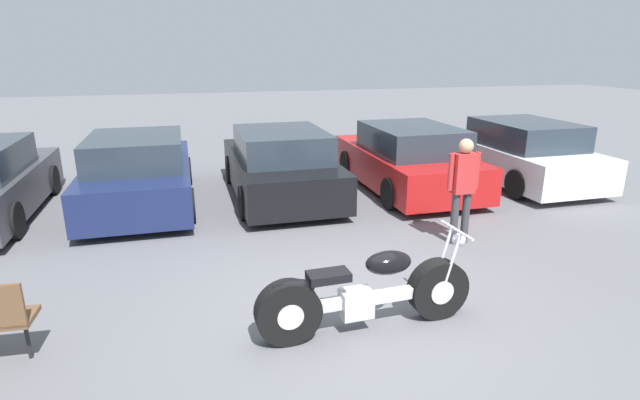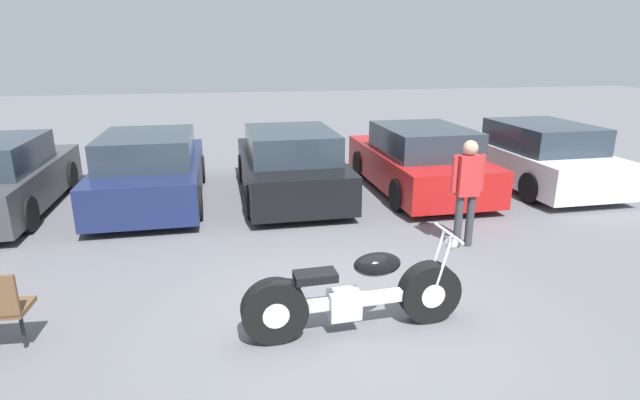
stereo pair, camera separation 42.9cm
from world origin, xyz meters
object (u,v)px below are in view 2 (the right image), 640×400
Objects in this scene: parked_car_red at (418,161)px; motorcycle at (352,295)px; parked_car_navy at (151,170)px; parked_car_black at (290,165)px; person_standing at (467,185)px; parked_car_white at (535,156)px.

motorcycle is at bearing -119.08° from parked_car_red.
parked_car_red is at bearing 60.92° from motorcycle.
parked_car_black is at bearing -2.08° from parked_car_navy.
person_standing is at bearing 40.64° from motorcycle.
parked_car_white is 4.47m from person_standing.
parked_car_white reaches higher than motorcycle.
parked_car_red reaches higher than motorcycle.
parked_car_navy is at bearing 145.73° from person_standing.
person_standing reaches higher than motorcycle.
parked_car_red is at bearing 178.97° from parked_car_white.
parked_car_navy is (-2.62, 5.34, 0.23)m from motorcycle.
person_standing is (2.31, 1.98, 0.56)m from motorcycle.
parked_car_white is 2.56× the size of person_standing.
parked_car_black and parked_car_red have the same top height.
parked_car_red is 1.00× the size of parked_car_white.
parked_car_black is 1.00× the size of parked_car_red.
parked_car_navy is at bearing 177.92° from parked_car_black.
parked_car_white is (5.55, 5.03, 0.23)m from motorcycle.
parked_car_navy is at bearing 116.17° from motorcycle.
parked_car_red is at bearing 80.50° from person_standing.
motorcycle is 5.95m from parked_car_navy.
parked_car_navy is 5.98m from person_standing.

